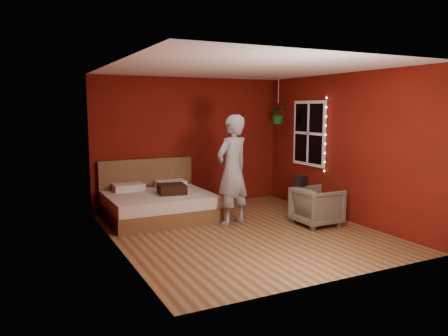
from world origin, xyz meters
TOP-DOWN VIEW (x-y plane):
  - floor at (0.00, 0.00)m, footprint 4.50×4.50m
  - room_walls at (0.00, 0.00)m, footprint 4.04×4.54m
  - window at (1.97, 0.90)m, footprint 0.05×0.97m
  - fairy_lights at (1.94, 0.37)m, footprint 0.04×0.04m
  - bed at (-0.95, 1.50)m, footprint 1.85×1.57m
  - person at (0.06, 0.50)m, footprint 0.80×0.66m
  - armchair at (1.34, -0.19)m, footprint 0.72×0.70m
  - handbag at (1.18, 0.06)m, footprint 0.27×0.21m
  - throw_pillow at (-0.73, 1.33)m, footprint 0.54×0.54m
  - hanging_plant at (1.65, 1.53)m, footprint 0.46×0.42m

SIDE VIEW (x-z plane):
  - floor at x=0.00m, z-range 0.00..0.00m
  - bed at x=-0.95m, z-range -0.24..0.77m
  - armchair at x=1.34m, z-range 0.00..0.65m
  - throw_pillow at x=-0.73m, z-range 0.46..0.63m
  - handbag at x=1.18m, z-range 0.65..0.83m
  - person at x=0.06m, z-range 0.00..1.88m
  - fairy_lights at x=1.94m, z-range 0.77..2.22m
  - window at x=1.97m, z-range 0.87..2.14m
  - room_walls at x=0.00m, z-range 0.37..2.99m
  - hanging_plant at x=1.65m, z-range 1.41..2.35m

